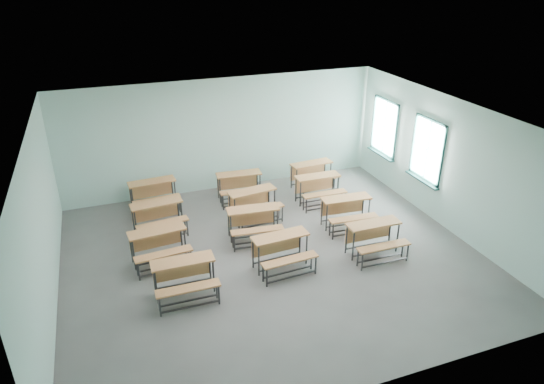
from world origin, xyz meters
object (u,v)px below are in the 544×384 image
(desk_unit_r0c1, at_px, (282,248))
(desk_unit_r2c2, at_px, (319,185))
(desk_unit_r0c0, at_px, (184,274))
(desk_unit_r0c2, at_px, (375,235))
(desk_unit_r3c2, at_px, (313,172))
(desk_unit_r1c2, at_px, (347,208))
(desk_unit_r1c1, at_px, (254,220))
(desk_unit_r2c0, at_px, (158,213))
(desk_unit_r3c0, at_px, (153,191))
(desk_unit_r3c1, at_px, (240,183))
(desk_unit_r1c0, at_px, (159,242))
(desk_unit_r2c1, at_px, (254,201))

(desk_unit_r0c1, xyz_separation_m, desk_unit_r2c2, (2.09, 2.61, 0.00))
(desk_unit_r0c0, height_order, desk_unit_r0c1, same)
(desk_unit_r0c2, xyz_separation_m, desk_unit_r3c2, (0.19, 3.72, 0.00))
(desk_unit_r1c2, height_order, desk_unit_r2c2, same)
(desk_unit_r1c1, bearing_deg, desk_unit_r0c1, -76.53)
(desk_unit_r0c2, relative_size, desk_unit_r2c0, 0.95)
(desk_unit_r3c0, bearing_deg, desk_unit_r3c1, -11.12)
(desk_unit_r0c0, distance_m, desk_unit_r1c1, 2.54)
(desk_unit_r3c0, bearing_deg, desk_unit_r2c0, -96.87)
(desk_unit_r2c2, height_order, desk_unit_r3c1, same)
(desk_unit_r0c1, xyz_separation_m, desk_unit_r2c0, (-2.25, 2.48, 0.00))
(desk_unit_r1c0, height_order, desk_unit_r2c2, same)
(desk_unit_r0c2, bearing_deg, desk_unit_r1c0, 164.42)
(desk_unit_r1c2, height_order, desk_unit_r3c1, same)
(desk_unit_r1c2, bearing_deg, desk_unit_r3c0, 152.80)
(desk_unit_r3c0, bearing_deg, desk_unit_r3c2, -7.68)
(desk_unit_r1c0, distance_m, desk_unit_r2c2, 4.75)
(desk_unit_r0c1, distance_m, desk_unit_r0c2, 2.14)
(desk_unit_r0c2, height_order, desk_unit_r2c0, same)
(desk_unit_r0c1, bearing_deg, desk_unit_r1c2, 24.14)
(desk_unit_r2c2, bearing_deg, desk_unit_r1c2, -86.23)
(desk_unit_r2c0, height_order, desk_unit_r3c0, same)
(desk_unit_r3c2, bearing_deg, desk_unit_r1c1, -144.57)
(desk_unit_r2c2, height_order, desk_unit_r3c0, same)
(desk_unit_r1c0, distance_m, desk_unit_r1c1, 2.26)
(desk_unit_r1c2, relative_size, desk_unit_r3c1, 1.00)
(desk_unit_r1c2, bearing_deg, desk_unit_r2c0, 167.34)
(desk_unit_r3c1, bearing_deg, desk_unit_r2c1, -84.11)
(desk_unit_r0c1, distance_m, desk_unit_r3c0, 4.38)
(desk_unit_r0c1, relative_size, desk_unit_r0c2, 1.03)
(desk_unit_r1c0, bearing_deg, desk_unit_r2c2, 13.07)
(desk_unit_r2c0, height_order, desk_unit_r3c2, same)
(desk_unit_r0c2, distance_m, desk_unit_r2c0, 5.14)
(desk_unit_r0c2, relative_size, desk_unit_r1c1, 0.95)
(desk_unit_r1c0, height_order, desk_unit_r3c2, same)
(desk_unit_r2c1, height_order, desk_unit_r2c2, same)
(desk_unit_r1c2, height_order, desk_unit_r2c1, same)
(desk_unit_r1c1, height_order, desk_unit_r1c2, same)
(desk_unit_r0c0, relative_size, desk_unit_r1c1, 0.95)
(desk_unit_r1c2, bearing_deg, desk_unit_r2c1, 153.40)
(desk_unit_r0c1, bearing_deg, desk_unit_r3c2, 52.95)
(desk_unit_r1c2, distance_m, desk_unit_r3c0, 5.09)
(desk_unit_r2c1, height_order, desk_unit_r3c1, same)
(desk_unit_r2c0, height_order, desk_unit_r2c1, same)
(desk_unit_r0c1, relative_size, desk_unit_r1c2, 0.99)
(desk_unit_r1c2, height_order, desk_unit_r3c2, same)
(desk_unit_r2c0, bearing_deg, desk_unit_r3c2, 6.98)
(desk_unit_r2c0, bearing_deg, desk_unit_r0c0, -93.38)
(desk_unit_r2c0, xyz_separation_m, desk_unit_r3c1, (2.36, 1.03, 0.00))
(desk_unit_r1c0, bearing_deg, desk_unit_r1c1, 1.42)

